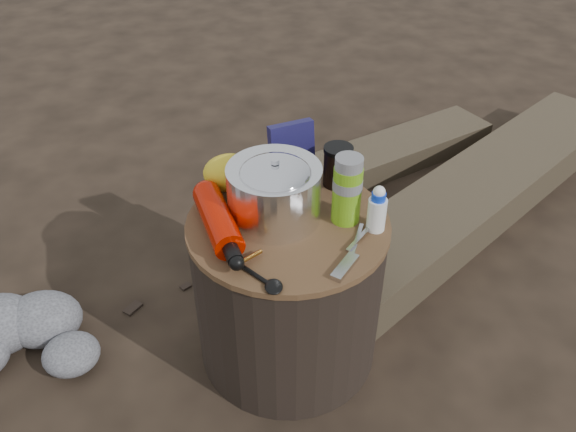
{
  "coord_description": "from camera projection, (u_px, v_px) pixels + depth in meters",
  "views": [
    {
      "loc": [
        -0.09,
        -1.12,
        1.33
      ],
      "look_at": [
        0.0,
        0.0,
        0.48
      ],
      "focal_mm": 36.01,
      "sensor_mm": 36.0,
      "label": 1
    }
  ],
  "objects": [
    {
      "name": "pot_grabber",
      "position": [
        357.0,
        239.0,
        1.36
      ],
      "size": [
        0.09,
        0.12,
        0.01
      ],
      "primitive_type": null,
      "rotation": [
        0.0,
        0.0,
        -0.53
      ],
      "color": "#ACACB0",
      "rests_on": "stump"
    },
    {
      "name": "thermos",
      "position": [
        347.0,
        190.0,
        1.38
      ],
      "size": [
        0.07,
        0.07,
        0.18
      ],
      "primitive_type": "cylinder",
      "color": "#68A717",
      "rests_on": "stump"
    },
    {
      "name": "travel_mug",
      "position": [
        338.0,
        166.0,
        1.52
      ],
      "size": [
        0.07,
        0.07,
        0.11
      ],
      "primitive_type": "cylinder",
      "color": "black",
      "rests_on": "stump"
    },
    {
      "name": "camping_pot",
      "position": [
        276.0,
        192.0,
        1.38
      ],
      "size": [
        0.17,
        0.17,
        0.17
      ],
      "primitive_type": "cylinder",
      "color": "silver",
      "rests_on": "stump"
    },
    {
      "name": "log_small",
      "position": [
        369.0,
        161.0,
        2.42
      ],
      "size": [
        1.18,
        0.76,
        0.1
      ],
      "primitive_type": "cube",
      "rotation": [
        0.0,
        0.0,
        -1.09
      ],
      "color": "#413727",
      "rests_on": "ground"
    },
    {
      "name": "fuel_bottle",
      "position": [
        218.0,
        220.0,
        1.37
      ],
      "size": [
        0.15,
        0.3,
        0.07
      ],
      "primitive_type": null,
      "rotation": [
        0.0,
        0.0,
        0.27
      ],
      "color": "#C21300",
      "rests_on": "stump"
    },
    {
      "name": "log_main",
      "position": [
        476.0,
        195.0,
        2.18
      ],
      "size": [
        1.59,
        1.38,
        0.15
      ],
      "primitive_type": "cube",
      "rotation": [
        0.0,
        0.0,
        -0.89
      ],
      "color": "#413727",
      "rests_on": "ground"
    },
    {
      "name": "multitool",
      "position": [
        345.0,
        267.0,
        1.28
      ],
      "size": [
        0.08,
        0.09,
        0.01
      ],
      "primitive_type": "cube",
      "rotation": [
        0.0,
        0.0,
        -0.63
      ],
      "color": "#ACACB0",
      "rests_on": "stump"
    },
    {
      "name": "spork",
      "position": [
        250.0,
        271.0,
        1.27
      ],
      "size": [
        0.13,
        0.14,
        0.01
      ],
      "primitive_type": null,
      "rotation": [
        0.0,
        0.0,
        0.75
      ],
      "color": "black",
      "rests_on": "stump"
    },
    {
      "name": "stump",
      "position": [
        288.0,
        289.0,
        1.56
      ],
      "size": [
        0.5,
        0.5,
        0.46
      ],
      "primitive_type": "cylinder",
      "color": "black",
      "rests_on": "ground"
    },
    {
      "name": "ground",
      "position": [
        288.0,
        345.0,
        1.7
      ],
      "size": [
        60.0,
        60.0,
        0.0
      ],
      "primitive_type": "plane",
      "color": "black",
      "rests_on": "ground"
    },
    {
      "name": "food_pouch",
      "position": [
        292.0,
        151.0,
        1.54
      ],
      "size": [
        0.12,
        0.07,
        0.16
      ],
      "primitive_type": "cube",
      "rotation": [
        0.0,
        0.0,
        0.33
      ],
      "color": "#181446",
      "rests_on": "stump"
    },
    {
      "name": "stuff_sack",
      "position": [
        230.0,
        173.0,
        1.51
      ],
      "size": [
        0.14,
        0.11,
        0.1
      ],
      "primitive_type": "ellipsoid",
      "color": "yellow",
      "rests_on": "stump"
    },
    {
      "name": "squeeze_bottle",
      "position": [
        377.0,
        211.0,
        1.37
      ],
      "size": [
        0.05,
        0.05,
        0.11
      ],
      "primitive_type": "cylinder",
      "color": "white",
      "rests_on": "stump"
    },
    {
      "name": "foil_windscreen",
      "position": [
        274.0,
        193.0,
        1.4
      ],
      "size": [
        0.23,
        0.23,
        0.14
      ],
      "primitive_type": "cylinder",
      "color": "white",
      "rests_on": "stump"
    }
  ]
}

